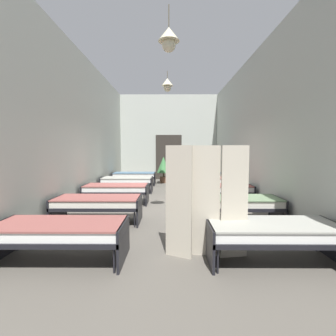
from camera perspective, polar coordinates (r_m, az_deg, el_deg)
ground_plane at (r=7.48m, az=-0.02°, el=-8.63°), size 5.81×12.68×0.10m
room_shell at (r=8.50m, az=0.04°, el=8.74°), size 5.61×12.28×4.56m
bed_left_row_0 at (r=4.03m, az=-23.83°, el=-13.37°), size 1.90×0.84×0.57m
bed_right_row_0 at (r=3.99m, az=23.23°, el=-13.53°), size 1.90×0.84×0.57m
bed_left_row_1 at (r=5.75m, az=-16.00°, el=-7.83°), size 1.90×0.84×0.57m
bed_right_row_1 at (r=5.72m, az=15.77°, el=-7.88°), size 1.90×0.84×0.57m
bed_left_row_2 at (r=7.56m, az=-11.94°, el=-4.82°), size 1.90×0.84×0.57m
bed_right_row_2 at (r=7.54m, az=11.93°, el=-4.85°), size 1.90×0.84×0.57m
bed_left_row_3 at (r=9.41m, az=-9.47°, el=-2.97°), size 1.90×0.84×0.57m
bed_right_row_3 at (r=9.39m, az=9.61°, el=-2.99°), size 1.90×0.84×0.57m
bed_left_row_4 at (r=11.27m, az=-7.83°, el=-1.73°), size 1.90×0.84×0.57m
bed_right_row_4 at (r=11.26m, az=8.06°, el=-1.74°), size 1.90×0.84×0.57m
nurse_near_aisle at (r=6.76m, az=3.66°, el=-5.05°), size 0.52×0.52×1.49m
potted_plant at (r=11.88m, az=-1.06°, el=0.39°), size 0.63×0.63×1.27m
privacy_screen at (r=3.78m, az=8.92°, el=-7.76°), size 1.25×0.21×1.70m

